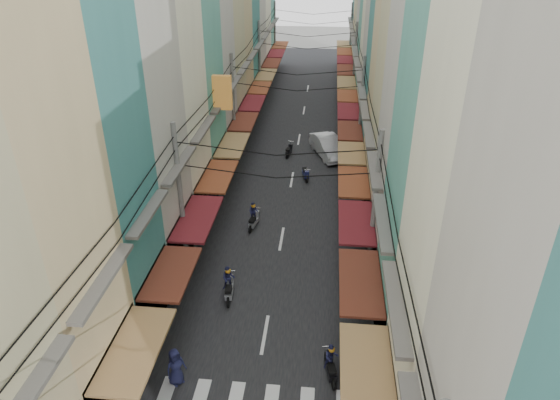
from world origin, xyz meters
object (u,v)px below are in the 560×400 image
Objects in this scene: white_car at (328,155)px; bicycle at (426,316)px; traffic_sign at (386,275)px; market_umbrella at (410,362)px.

white_car is 3.09× the size of bicycle.
bicycle is at bearing -0.46° from traffic_sign.
white_car is 1.81× the size of traffic_sign.
bicycle is at bearing -96.01° from white_car.
white_car is 24.15m from market_umbrella.
market_umbrella is at bearing -102.96° from white_car.
traffic_sign reaches higher than white_car.
traffic_sign is at bearing -102.19° from white_car.
traffic_sign is (-2.12, 0.02, 2.28)m from bicycle.
white_car is 19.42m from bicycle.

